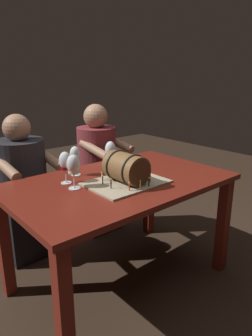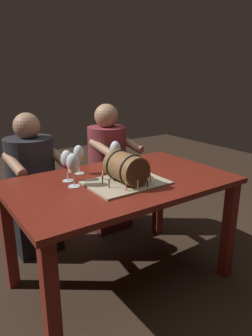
% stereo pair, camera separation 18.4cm
% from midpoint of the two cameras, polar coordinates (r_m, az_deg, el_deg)
% --- Properties ---
extents(ground_plane, '(8.00, 8.00, 0.00)m').
position_cam_midpoint_polar(ground_plane, '(2.30, -3.44, -20.15)').
color(ground_plane, '#332319').
extents(dining_table, '(1.41, 0.87, 0.75)m').
position_cam_midpoint_polar(dining_table, '(1.98, -3.77, -5.27)').
color(dining_table, maroon).
rests_on(dining_table, ground).
extents(barrel_cake, '(0.48, 0.35, 0.20)m').
position_cam_midpoint_polar(barrel_cake, '(1.85, -2.86, -0.50)').
color(barrel_cake, tan).
rests_on(barrel_cake, dining_table).
extents(wine_glass_red, '(0.08, 0.08, 0.20)m').
position_cam_midpoint_polar(wine_glass_red, '(1.90, -14.06, 0.99)').
color(wine_glass_red, white).
rests_on(wine_glass_red, dining_table).
extents(wine_glass_amber, '(0.07, 0.07, 0.20)m').
position_cam_midpoint_polar(wine_glass_amber, '(2.04, -12.09, 2.26)').
color(wine_glass_amber, white).
rests_on(wine_glass_amber, dining_table).
extents(wine_glass_white, '(0.08, 0.08, 0.21)m').
position_cam_midpoint_polar(wine_glass_white, '(1.79, -12.74, 0.34)').
color(wine_glass_white, white).
rests_on(wine_glass_white, dining_table).
extents(wine_glass_rose, '(0.08, 0.08, 0.20)m').
position_cam_midpoint_polar(wine_glass_rose, '(2.15, -5.39, 3.21)').
color(wine_glass_rose, white).
rests_on(wine_glass_rose, dining_table).
extents(person_seated_left, '(0.43, 0.50, 1.12)m').
position_cam_midpoint_polar(person_seated_left, '(2.49, -20.67, -4.19)').
color(person_seated_left, black).
rests_on(person_seated_left, ground).
extents(person_seated_right, '(0.41, 0.50, 1.15)m').
position_cam_midpoint_polar(person_seated_right, '(2.77, -7.25, -1.03)').
color(person_seated_right, '#4C1B1E').
rests_on(person_seated_right, ground).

